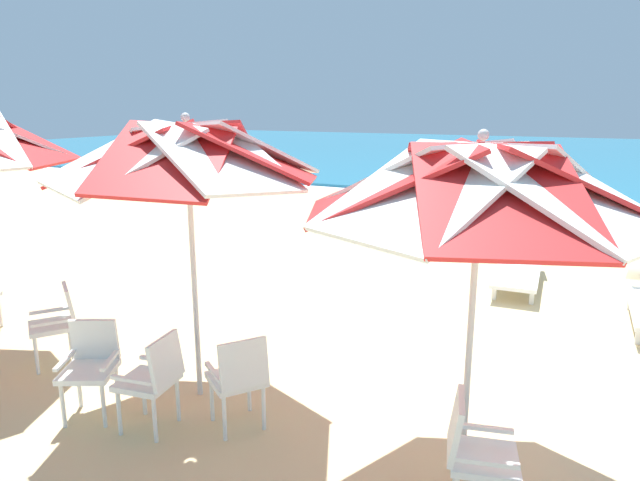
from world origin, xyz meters
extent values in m
plane|color=#D3B784|center=(0.00, 0.00, 0.00)|extent=(80.00, 80.00, 0.00)
cube|color=teal|center=(0.00, 28.68, 0.05)|extent=(80.00, 36.00, 0.10)
cube|color=white|center=(0.00, 10.38, 0.01)|extent=(80.00, 0.70, 0.01)
cylinder|color=silver|center=(-0.17, -2.89, 1.03)|extent=(0.05, 0.05, 2.06)
cube|color=red|center=(0.40, -2.65, 2.23)|extent=(1.44, 1.35, 0.55)
cube|color=white|center=(0.07, -2.32, 2.23)|extent=(1.35, 1.43, 0.55)
cube|color=red|center=(-0.40, -2.32, 2.23)|extent=(1.35, 1.44, 0.55)
cube|color=white|center=(-0.74, -2.65, 2.23)|extent=(1.43, 1.35, 0.55)
cube|color=red|center=(-0.74, -3.12, 2.23)|extent=(1.44, 1.35, 0.55)
cube|color=white|center=(-0.40, -3.46, 2.23)|extent=(1.35, 1.43, 0.55)
cube|color=red|center=(0.07, -3.46, 2.23)|extent=(1.35, 1.44, 0.55)
cube|color=white|center=(0.40, -3.12, 2.23)|extent=(1.43, 1.35, 0.55)
sphere|color=silver|center=(-0.17, -2.89, 2.55)|extent=(0.08, 0.08, 0.08)
cube|color=white|center=(0.08, -3.39, 0.44)|extent=(0.53, 0.53, 0.05)
cube|color=white|center=(-0.11, -3.44, 0.67)|extent=(0.19, 0.43, 0.40)
cube|color=white|center=(0.03, -3.20, 0.55)|extent=(0.39, 0.13, 0.03)
cube|color=white|center=(0.13, -3.59, 0.55)|extent=(0.39, 0.13, 0.03)
cylinder|color=white|center=(0.21, -3.18, 0.21)|extent=(0.04, 0.04, 0.41)
cylinder|color=white|center=(-0.13, -3.26, 0.21)|extent=(0.04, 0.04, 0.41)
cylinder|color=silver|center=(-2.71, -2.92, 1.09)|extent=(0.05, 0.05, 2.18)
cube|color=red|center=(-2.17, -2.69, 2.34)|extent=(1.38, 1.27, 0.56)
cube|color=white|center=(-2.49, -2.38, 2.34)|extent=(1.29, 1.33, 0.56)
cube|color=red|center=(-2.93, -2.38, 2.34)|extent=(1.27, 1.38, 0.56)
cube|color=white|center=(-3.25, -2.69, 2.34)|extent=(1.33, 1.29, 0.56)
cube|color=red|center=(-3.25, -3.14, 2.34)|extent=(1.38, 1.27, 0.56)
cube|color=white|center=(-2.93, -3.46, 2.34)|extent=(1.29, 1.33, 0.56)
cube|color=red|center=(-2.49, -3.46, 2.34)|extent=(1.27, 1.38, 0.56)
cube|color=white|center=(-2.17, -3.14, 2.34)|extent=(1.33, 1.29, 0.56)
sphere|color=silver|center=(-2.71, -2.92, 2.65)|extent=(0.08, 0.08, 0.08)
cube|color=white|center=(-2.72, -3.59, 0.44)|extent=(0.50, 0.50, 0.05)
cube|color=white|center=(-2.53, -3.55, 0.67)|extent=(0.16, 0.43, 0.40)
cube|color=white|center=(-2.69, -3.78, 0.55)|extent=(0.40, 0.10, 0.03)
cube|color=white|center=(-2.75, -3.39, 0.55)|extent=(0.40, 0.10, 0.03)
cylinder|color=white|center=(-2.87, -3.79, 0.21)|extent=(0.04, 0.04, 0.41)
cylinder|color=white|center=(-2.93, -3.44, 0.21)|extent=(0.04, 0.04, 0.41)
cylinder|color=white|center=(-2.52, -3.73, 0.21)|extent=(0.04, 0.04, 0.41)
cylinder|color=white|center=(-2.58, -3.38, 0.21)|extent=(0.04, 0.04, 0.41)
cube|color=white|center=(-3.32, -3.68, 0.44)|extent=(0.59, 0.59, 0.05)
cube|color=white|center=(-3.41, -3.51, 0.67)|extent=(0.41, 0.28, 0.40)
cube|color=white|center=(-3.14, -3.59, 0.55)|extent=(0.22, 0.37, 0.03)
cube|color=white|center=(-3.50, -3.78, 0.55)|extent=(0.22, 0.37, 0.03)
cylinder|color=white|center=(-3.08, -3.76, 0.21)|extent=(0.04, 0.04, 0.41)
cylinder|color=white|center=(-3.39, -3.92, 0.21)|extent=(0.04, 0.04, 0.41)
cylinder|color=white|center=(-3.25, -3.45, 0.21)|extent=(0.04, 0.04, 0.41)
cylinder|color=white|center=(-3.56, -3.61, 0.21)|extent=(0.04, 0.04, 0.41)
cube|color=white|center=(-2.06, -3.20, 0.44)|extent=(0.61, 0.61, 0.05)
cube|color=white|center=(-1.90, -3.32, 0.67)|extent=(0.32, 0.40, 0.40)
cube|color=white|center=(-2.18, -3.36, 0.55)|extent=(0.35, 0.26, 0.03)
cube|color=white|center=(-1.95, -3.04, 0.55)|extent=(0.35, 0.26, 0.03)
cylinder|color=white|center=(-2.31, -3.24, 0.21)|extent=(0.04, 0.04, 0.41)
cylinder|color=white|center=(-2.11, -2.96, 0.21)|extent=(0.04, 0.04, 0.41)
cylinder|color=white|center=(-2.02, -3.45, 0.21)|extent=(0.04, 0.04, 0.41)
cylinder|color=white|center=(-1.82, -3.16, 0.21)|extent=(0.04, 0.04, 0.41)
cube|color=red|center=(-4.86, -3.15, 2.43)|extent=(1.37, 1.31, 0.56)
cube|color=white|center=(-5.18, -2.83, 2.43)|extent=(1.30, 1.38, 0.56)
cube|color=white|center=(-4.54, -3.10, 0.44)|extent=(0.61, 0.61, 0.05)
cube|color=white|center=(-4.43, -2.94, 0.67)|extent=(0.40, 0.32, 0.40)
cube|color=white|center=(-4.38, -3.22, 0.55)|extent=(0.26, 0.35, 0.03)
cube|color=white|center=(-4.70, -2.99, 0.55)|extent=(0.26, 0.35, 0.03)
cylinder|color=white|center=(-4.50, -3.35, 0.21)|extent=(0.04, 0.04, 0.41)
cylinder|color=white|center=(-4.79, -3.15, 0.21)|extent=(0.04, 0.04, 0.41)
cylinder|color=white|center=(-4.30, -3.06, 0.21)|extent=(0.04, 0.04, 0.41)
cylinder|color=white|center=(-4.58, -2.86, 0.21)|extent=(0.04, 0.04, 0.41)
cylinder|color=white|center=(-6.09, -2.67, 0.21)|extent=(0.04, 0.04, 0.41)
cube|color=white|center=(1.14, 0.38, 0.11)|extent=(0.06, 0.06, 0.22)
cube|color=white|center=(1.09, 1.65, 0.11)|extent=(0.06, 0.06, 0.22)
cube|color=white|center=(-0.45, 1.88, 0.25)|extent=(0.75, 1.74, 0.06)
cube|color=white|center=(-0.52, 2.94, 0.44)|extent=(0.64, 0.52, 0.36)
cube|color=white|center=(-0.15, 1.26, 0.11)|extent=(0.06, 0.06, 0.22)
cube|color=white|center=(-0.66, 1.23, 0.11)|extent=(0.06, 0.06, 0.22)
cube|color=white|center=(-0.23, 2.54, 0.11)|extent=(0.06, 0.06, 0.22)
cube|color=white|center=(-0.74, 2.50, 0.11)|extent=(0.06, 0.06, 0.22)
cube|color=#2D4CA5|center=(0.09, 8.75, 0.10)|extent=(0.30, 0.24, 0.20)
cube|color=beige|center=(0.09, 8.73, 0.46)|extent=(0.30, 0.25, 0.54)
sphere|color=beige|center=(0.09, 8.72, 0.82)|extent=(0.20, 0.20, 0.20)
cube|color=beige|center=(0.09, 9.15, 0.07)|extent=(0.26, 0.76, 0.14)
camera|label=1|loc=(0.61, -6.87, 2.74)|focal=31.73mm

